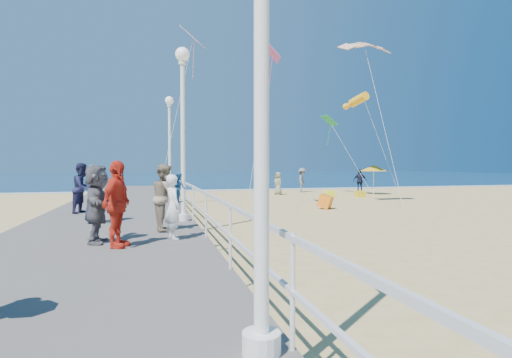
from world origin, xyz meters
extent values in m
plane|color=#D6B570|center=(0.00, 0.00, 0.00)|extent=(160.00, 160.00, 0.00)
cube|color=#0C2B4D|center=(0.00, 65.00, 0.01)|extent=(160.00, 90.00, 0.05)
cube|color=white|center=(0.00, 20.50, 0.03)|extent=(160.00, 1.20, 0.04)
cube|color=#65605C|center=(-7.50, 0.00, 0.20)|extent=(5.00, 44.00, 0.40)
cube|color=white|center=(-5.05, 0.00, 1.45)|extent=(0.05, 42.00, 0.06)
cube|color=white|center=(-5.05, 0.00, 0.95)|extent=(0.05, 42.00, 0.04)
cylinder|color=white|center=(-5.35, -9.00, 0.50)|extent=(0.36, 0.36, 0.20)
cylinder|color=white|center=(-5.35, -9.00, 2.85)|extent=(0.14, 0.14, 4.70)
cylinder|color=white|center=(-5.35, 0.00, 0.50)|extent=(0.36, 0.36, 0.20)
cylinder|color=white|center=(-5.35, 0.00, 2.85)|extent=(0.14, 0.14, 4.70)
sphere|color=white|center=(-5.35, 0.00, 5.50)|extent=(0.44, 0.44, 0.44)
cylinder|color=white|center=(-5.35, 9.00, 0.50)|extent=(0.36, 0.36, 0.20)
cylinder|color=white|center=(-5.35, 9.00, 2.85)|extent=(0.14, 0.14, 4.70)
sphere|color=white|center=(-5.35, 9.00, 5.50)|extent=(0.44, 0.44, 0.44)
imported|color=white|center=(-5.82, -3.07, 1.15)|extent=(0.50, 0.63, 1.51)
imported|color=teal|center=(-5.67, -2.92, 1.60)|extent=(0.35, 0.40, 0.70)
imported|color=gray|center=(-5.96, -1.71, 1.28)|extent=(0.74, 0.91, 1.76)
imported|color=red|center=(-7.01, -3.70, 1.31)|extent=(0.80, 1.16, 1.82)
imported|color=#171A33|center=(-7.95, 0.24, 1.27)|extent=(0.58, 0.87, 1.74)
imported|color=#58585D|center=(-7.47, -3.08, 1.27)|extent=(0.64, 1.65, 1.74)
imported|color=gray|center=(-8.89, 7.41, 1.27)|extent=(0.61, 0.74, 1.74)
imported|color=#1B1C3C|center=(-8.70, 2.99, 1.30)|extent=(0.99, 1.08, 1.80)
imported|color=slate|center=(5.14, 16.75, 0.95)|extent=(1.20, 1.42, 1.90)
imported|color=#191D37|center=(9.23, 15.14, 0.91)|extent=(1.12, 0.60, 1.82)
imported|color=gray|center=(2.46, 14.63, 0.81)|extent=(0.70, 0.90, 1.62)
cube|color=#E5400D|center=(1.83, 5.25, 0.30)|extent=(0.89, 0.88, 0.74)
cylinder|color=white|center=(9.17, 13.07, 0.90)|extent=(0.05, 0.05, 1.80)
cone|color=gold|center=(9.17, 13.07, 1.91)|extent=(1.90, 1.90, 0.45)
cube|color=#E8FA1A|center=(5.34, 12.21, 0.20)|extent=(0.55, 0.55, 0.40)
cube|color=gold|center=(7.05, 11.22, 0.20)|extent=(0.55, 0.55, 0.40)
cylinder|color=#FFAA15|center=(6.76, 10.99, 6.36)|extent=(0.97, 2.49, 1.04)
cube|color=#E7558F|center=(-0.75, 5.93, 7.57)|extent=(1.05, 1.38, 0.95)
cube|color=green|center=(6.39, 14.62, 5.39)|extent=(0.94, 1.16, 0.72)
cube|color=red|center=(-4.26, 7.37, 8.35)|extent=(1.40, 1.54, 0.86)
camera|label=1|loc=(-6.31, -12.45, 2.13)|focal=28.00mm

